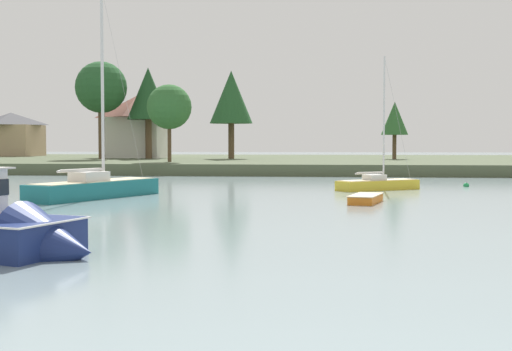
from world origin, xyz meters
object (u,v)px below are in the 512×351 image
at_px(dinghy_orange, 366,200).
at_px(mooring_buoy_green, 466,186).
at_px(sailboat_teal, 95,193).
at_px(sailboat_yellow, 378,187).

xyz_separation_m(dinghy_orange, mooring_buoy_green, (8.79, 15.40, -0.09)).
bearing_deg(sailboat_teal, sailboat_yellow, 26.41).
relative_size(dinghy_orange, sailboat_teal, 0.28).
bearing_deg(mooring_buoy_green, sailboat_teal, -152.23).
height_order(dinghy_orange, sailboat_yellow, sailboat_yellow).
height_order(dinghy_orange, mooring_buoy_green, dinghy_orange).
relative_size(dinghy_orange, mooring_buoy_green, 7.83).
distance_m(dinghy_orange, sailboat_teal, 17.07).
height_order(dinghy_orange, sailboat_teal, sailboat_teal).
height_order(sailboat_teal, mooring_buoy_green, sailboat_teal).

